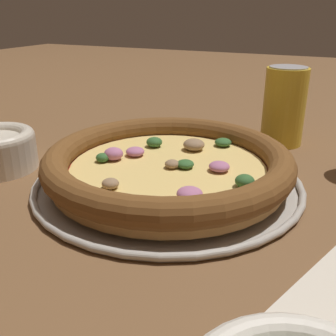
% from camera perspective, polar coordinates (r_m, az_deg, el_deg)
% --- Properties ---
extents(ground_plane, '(3.00, 3.00, 0.00)m').
position_cam_1_polar(ground_plane, '(0.50, 0.00, -2.50)').
color(ground_plane, brown).
extents(pizza_tray, '(0.33, 0.33, 0.01)m').
position_cam_1_polar(pizza_tray, '(0.50, 0.00, -2.01)').
color(pizza_tray, '#B7B2A8').
rests_on(pizza_tray, ground_plane).
extents(pizza, '(0.31, 0.31, 0.04)m').
position_cam_1_polar(pizza, '(0.49, 0.02, 0.69)').
color(pizza, tan).
rests_on(pizza, pizza_tray).
extents(beverage_can, '(0.07, 0.07, 0.12)m').
position_cam_1_polar(beverage_can, '(0.66, 16.51, 8.57)').
color(beverage_can, gold).
rests_on(beverage_can, ground_plane).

